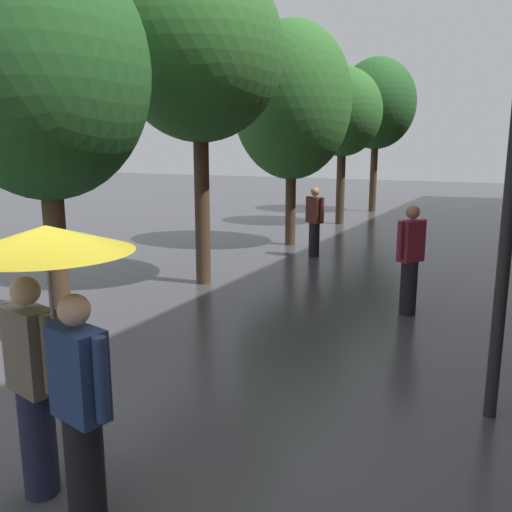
{
  "coord_description": "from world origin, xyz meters",
  "views": [
    {
      "loc": [
        2.74,
        -2.95,
        2.61
      ],
      "look_at": [
        -0.03,
        2.51,
        1.35
      ],
      "focal_mm": 37.47,
      "sensor_mm": 36.0,
      "label": 1
    }
  ],
  "objects": [
    {
      "name": "street_tree_4",
      "position": [
        -2.92,
        18.77,
        4.26
      ],
      "size": [
        3.09,
        3.09,
        6.06
      ],
      "color": "#473323",
      "rests_on": "ground"
    },
    {
      "name": "pedestrian_walking_midground",
      "position": [
        -1.75,
        8.99,
        0.85
      ],
      "size": [
        0.54,
        0.37,
        1.66
      ],
      "color": "black",
      "rests_on": "ground"
    },
    {
      "name": "street_tree_0",
      "position": [
        -2.75,
        2.03,
        3.52
      ],
      "size": [
        2.65,
        2.65,
        5.15
      ],
      "color": "#473323",
      "rests_on": "ground"
    },
    {
      "name": "street_tree_2",
      "position": [
        -2.89,
        10.19,
        3.74
      ],
      "size": [
        3.08,
        3.08,
        5.76
      ],
      "color": "#473323",
      "rests_on": "ground"
    },
    {
      "name": "street_tree_1",
      "position": [
        -2.74,
        5.6,
        4.27
      ],
      "size": [
        3.06,
        3.06,
        5.91
      ],
      "color": "#473323",
      "rests_on": "ground"
    },
    {
      "name": "ground_plane",
      "position": [
        0.0,
        0.0,
        0.0
      ],
      "size": [
        80.0,
        80.0,
        0.0
      ],
      "primitive_type": "plane",
      "color": "#38383D"
    },
    {
      "name": "pedestrian_walking_far",
      "position": [
        1.2,
        5.38,
        0.88
      ],
      "size": [
        0.39,
        0.52,
        1.73
      ],
      "color": "black",
      "rests_on": "ground"
    },
    {
      "name": "street_tree_3",
      "position": [
        -2.96,
        14.65,
        3.71
      ],
      "size": [
        2.6,
        2.6,
        5.18
      ],
      "color": "#473323",
      "rests_on": "ground"
    },
    {
      "name": "couple_under_umbrella",
      "position": [
        -0.08,
        -0.48,
        1.42
      ],
      "size": [
        1.17,
        1.16,
        2.1
      ],
      "color": "#1E233D",
      "rests_on": "ground"
    }
  ]
}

